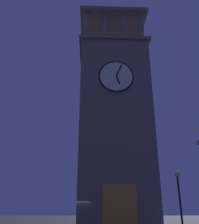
% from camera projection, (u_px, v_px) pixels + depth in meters
% --- Properties ---
extents(clocktower, '(8.41, 7.14, 27.50)m').
position_uv_depth(clocktower, '(114.00, 125.00, 29.04)').
color(clocktower, '#75665B').
rests_on(clocktower, ground_plane).
extents(street_lamp, '(0.44, 0.44, 4.46)m').
position_uv_depth(street_lamp, '(179.00, 189.00, 18.56)').
color(street_lamp, black).
rests_on(street_lamp, ground_plane).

